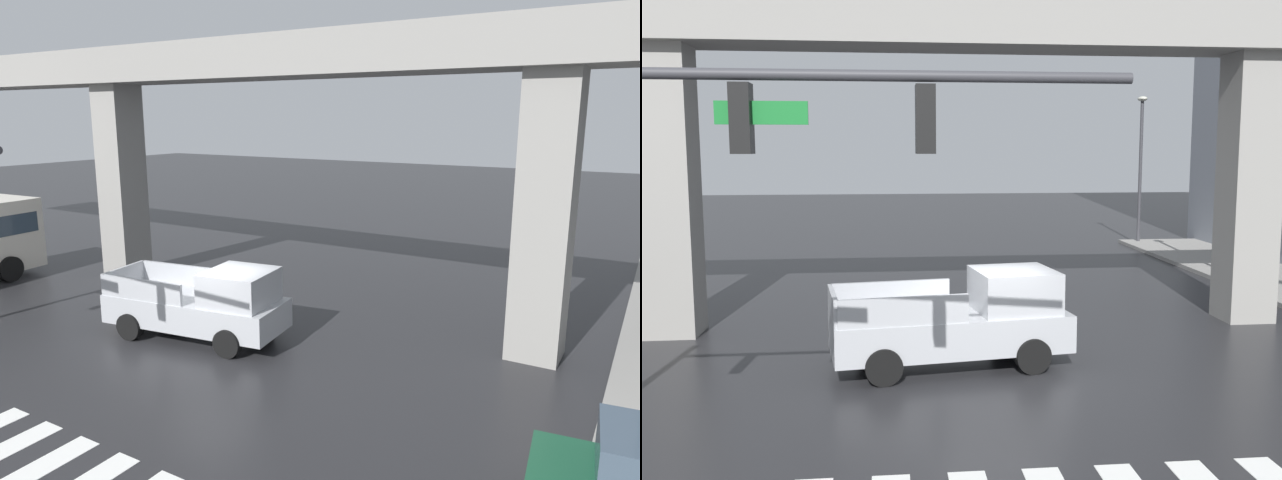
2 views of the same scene
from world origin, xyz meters
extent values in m
plane|color=#232326|center=(0.00, 0.00, 0.00)|extent=(120.00, 120.00, 0.00)
cube|color=silver|center=(1.10, -6.16, 0.01)|extent=(0.55, 2.80, 0.01)
cube|color=gray|center=(0.00, 3.86, 7.85)|extent=(53.50, 2.04, 1.20)
cube|color=gray|center=(-7.63, 3.86, 3.62)|extent=(1.30, 1.30, 7.25)
cube|color=gray|center=(7.63, 3.86, 3.62)|extent=(1.30, 1.30, 7.25)
cube|color=#A8AAAF|center=(-0.87, 0.38, 0.78)|extent=(5.31, 2.59, 0.80)
cube|color=#A8AAAF|center=(0.57, 0.58, 1.63)|extent=(1.93, 1.97, 0.90)
cube|color=#3F5160|center=(1.03, 0.65, 1.63)|extent=(0.33, 1.67, 0.77)
cube|color=#A8AAAF|center=(-2.13, 1.09, 1.48)|extent=(2.64, 0.47, 0.60)
cube|color=#A8AAAF|center=(-1.88, -0.65, 1.48)|extent=(2.64, 0.47, 0.60)
cube|color=#A8AAAF|center=(-3.34, 0.03, 1.48)|extent=(0.34, 1.74, 0.60)
cylinder|color=black|center=(0.57, 1.49, 0.38)|extent=(0.79, 0.38, 0.76)
cylinder|color=black|center=(0.82, -0.29, 0.38)|extent=(0.79, 0.38, 0.76)
cylinder|color=black|center=(-2.56, 1.05, 0.38)|extent=(0.79, 0.38, 0.76)
cylinder|color=black|center=(-2.31, -0.73, 0.38)|extent=(0.79, 0.38, 0.76)
cube|color=#2D3D4C|center=(-12.13, 2.51, 1.98)|extent=(2.25, 0.21, 1.49)
cylinder|color=black|center=(-10.82, 1.00, 0.48)|extent=(0.41, 0.98, 0.96)
cylinder|color=black|center=(9.47, -1.63, 0.32)|extent=(0.66, 0.31, 0.64)
camera|label=1|loc=(10.16, -11.24, 6.15)|focal=32.79mm
camera|label=2|loc=(-2.22, -14.63, 4.73)|focal=39.96mm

